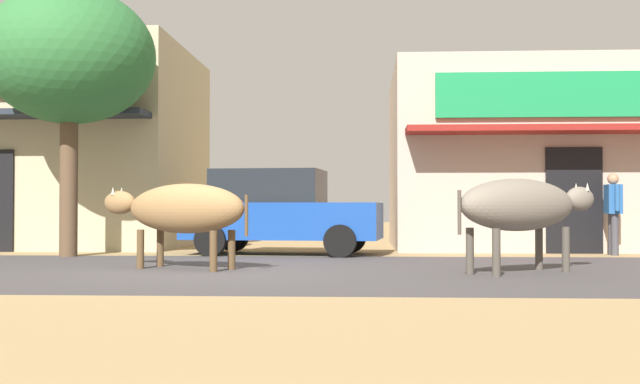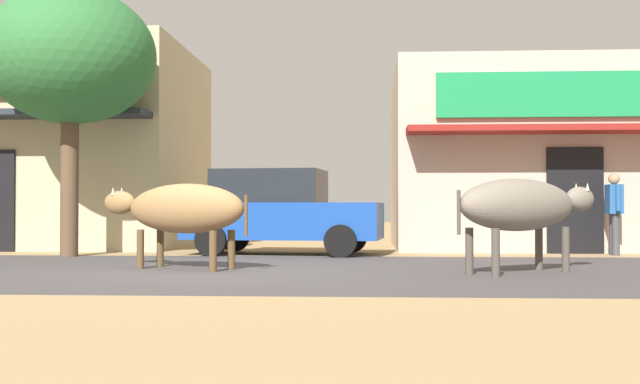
{
  "view_description": "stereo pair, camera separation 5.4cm",
  "coord_description": "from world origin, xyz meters",
  "px_view_note": "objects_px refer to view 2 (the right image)",
  "views": [
    {
      "loc": [
        2.31,
        -11.56,
        0.9
      ],
      "look_at": [
        1.59,
        1.34,
        1.16
      ],
      "focal_mm": 45.35,
      "sensor_mm": 36.0,
      "label": 1
    },
    {
      "loc": [
        2.37,
        -11.55,
        0.9
      ],
      "look_at": [
        1.59,
        1.34,
        1.16
      ],
      "focal_mm": 45.35,
      "sensor_mm": 36.0,
      "label": 2
    }
  ],
  "objects_px": {
    "cow_near_brown": "(182,209)",
    "cow_far_dark": "(521,206)",
    "parked_hatchback_car": "(280,211)",
    "pedestrian_by_shop": "(614,207)",
    "roadside_tree": "(70,57)"
  },
  "relations": [
    {
      "from": "cow_near_brown",
      "to": "pedestrian_by_shop",
      "type": "relative_size",
      "value": 1.6
    },
    {
      "from": "parked_hatchback_car",
      "to": "pedestrian_by_shop",
      "type": "relative_size",
      "value": 2.5
    },
    {
      "from": "parked_hatchback_car",
      "to": "cow_far_dark",
      "type": "distance_m",
      "value": 5.77
    },
    {
      "from": "roadside_tree",
      "to": "cow_far_dark",
      "type": "height_order",
      "value": "roadside_tree"
    },
    {
      "from": "parked_hatchback_car",
      "to": "pedestrian_by_shop",
      "type": "distance_m",
      "value": 6.39
    },
    {
      "from": "roadside_tree",
      "to": "parked_hatchback_car",
      "type": "relative_size",
      "value": 1.28
    },
    {
      "from": "parked_hatchback_car",
      "to": "cow_near_brown",
      "type": "relative_size",
      "value": 1.56
    },
    {
      "from": "cow_near_brown",
      "to": "cow_far_dark",
      "type": "relative_size",
      "value": 1.04
    },
    {
      "from": "parked_hatchback_car",
      "to": "cow_far_dark",
      "type": "relative_size",
      "value": 1.61
    },
    {
      "from": "roadside_tree",
      "to": "cow_far_dark",
      "type": "distance_m",
      "value": 8.83
    },
    {
      "from": "parked_hatchback_car",
      "to": "pedestrian_by_shop",
      "type": "xyz_separation_m",
      "value": [
        6.39,
        0.07,
        0.07
      ]
    },
    {
      "from": "cow_near_brown",
      "to": "cow_far_dark",
      "type": "bearing_deg",
      "value": -5.7
    },
    {
      "from": "parked_hatchback_car",
      "to": "cow_far_dark",
      "type": "height_order",
      "value": "parked_hatchback_car"
    },
    {
      "from": "parked_hatchback_car",
      "to": "cow_near_brown",
      "type": "xyz_separation_m",
      "value": [
        -1.03,
        -3.83,
        0.04
      ]
    },
    {
      "from": "parked_hatchback_car",
      "to": "cow_near_brown",
      "type": "height_order",
      "value": "parked_hatchback_car"
    }
  ]
}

